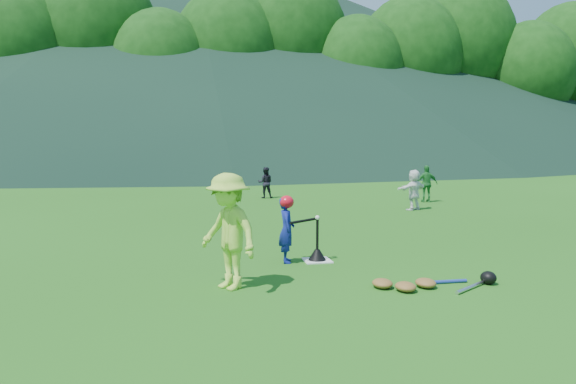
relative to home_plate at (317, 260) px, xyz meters
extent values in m
plane|color=#1F5714|center=(0.00, 0.00, -0.01)|extent=(120.00, 120.00, 0.00)
cube|color=silver|center=(0.00, 0.00, 0.00)|extent=(0.45, 0.45, 0.02)
sphere|color=white|center=(0.00, 0.00, 0.73)|extent=(0.08, 0.08, 0.08)
imported|color=navy|center=(-0.52, 0.02, 0.54)|extent=(0.30, 0.42, 1.09)
imported|color=#A5DA40|center=(-1.61, -1.36, 0.79)|extent=(1.08, 1.19, 1.61)
imported|color=black|center=(0.54, 8.96, 0.49)|extent=(0.54, 0.45, 1.01)
imported|color=#22722D|center=(5.23, 6.97, 0.56)|extent=(0.70, 0.37, 1.13)
imported|color=white|center=(4.13, 5.43, 0.55)|extent=(1.08, 0.74, 1.12)
cone|color=black|center=(0.00, 0.00, 0.10)|extent=(0.30, 0.30, 0.18)
cylinder|color=black|center=(0.00, 0.00, 0.44)|extent=(0.04, 0.04, 0.50)
ellipsoid|color=red|center=(-0.52, 0.02, 1.00)|extent=(0.24, 0.26, 0.22)
cylinder|color=black|center=(-0.22, -0.03, 0.69)|extent=(0.57, 0.32, 0.07)
ellipsoid|color=olive|center=(0.74, -1.97, 0.05)|extent=(0.28, 0.34, 0.13)
ellipsoid|color=olive|center=(1.09, -1.85, 0.05)|extent=(0.28, 0.34, 0.13)
ellipsoid|color=olive|center=(0.49, -1.75, 0.05)|extent=(0.28, 0.34, 0.13)
cylinder|color=silver|center=(1.64, -2.07, 0.02)|extent=(0.63, 0.45, 0.06)
cylinder|color=#263FA5|center=(1.44, -1.72, 0.02)|extent=(0.68, 0.06, 0.05)
ellipsoid|color=black|center=(2.04, -1.87, 0.08)|extent=(0.22, 0.24, 0.19)
cube|color=gray|center=(0.00, 28.00, 0.59)|extent=(70.00, 0.03, 1.20)
cube|color=yellow|center=(0.00, 28.00, 1.23)|extent=(70.00, 0.08, 0.08)
cylinder|color=gray|center=(0.00, 28.00, 0.59)|extent=(0.07, 0.07, 1.30)
cylinder|color=#382314|center=(-12.80, 33.50, 1.88)|extent=(0.56, 0.56, 3.78)
ellipsoid|color=#164711|center=(-12.80, 33.50, 7.87)|extent=(8.21, 8.21, 9.44)
cylinder|color=#382314|center=(-8.00, 35.00, 2.18)|extent=(0.56, 0.56, 4.38)
ellipsoid|color=#164711|center=(-8.00, 35.00, 9.12)|extent=(9.50, 9.50, 10.92)
cylinder|color=#382314|center=(-3.20, 32.00, 1.60)|extent=(0.56, 0.56, 3.22)
ellipsoid|color=#164711|center=(-3.20, 32.00, 6.71)|extent=(6.99, 6.99, 8.04)
cylinder|color=#382314|center=(1.60, 33.50, 1.90)|extent=(0.56, 0.56, 3.81)
ellipsoid|color=#164711|center=(1.60, 33.50, 7.95)|extent=(8.28, 8.28, 9.53)
cylinder|color=#382314|center=(6.40, 35.00, 2.19)|extent=(0.56, 0.56, 4.41)
ellipsoid|color=#164711|center=(6.40, 35.00, 9.19)|extent=(9.58, 9.58, 11.01)
cylinder|color=#382314|center=(11.20, 32.00, 1.62)|extent=(0.56, 0.56, 3.25)
ellipsoid|color=#164711|center=(11.20, 32.00, 6.78)|extent=(7.07, 7.07, 8.13)
cylinder|color=#382314|center=(16.00, 33.50, 1.91)|extent=(0.56, 0.56, 3.85)
ellipsoid|color=#164711|center=(16.00, 33.50, 8.02)|extent=(8.36, 8.36, 9.61)
cylinder|color=#382314|center=(20.80, 35.00, 2.21)|extent=(0.56, 0.56, 4.44)
ellipsoid|color=#164711|center=(20.80, 35.00, 9.26)|extent=(9.65, 9.65, 11.10)
cylinder|color=#382314|center=(25.60, 32.00, 1.63)|extent=(0.56, 0.56, 3.29)
ellipsoid|color=#164711|center=(25.60, 32.00, 6.85)|extent=(7.14, 7.14, 8.22)
cylinder|color=#382314|center=(30.40, 33.50, 1.93)|extent=(0.56, 0.56, 3.88)
ellipsoid|color=#164711|center=(30.40, 33.50, 8.09)|extent=(8.44, 8.44, 9.70)
cone|color=black|center=(0.00, 83.00, 15.99)|extent=(140.00, 140.00, 32.00)
camera|label=1|loc=(-2.29, -8.96, 2.17)|focal=35.00mm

